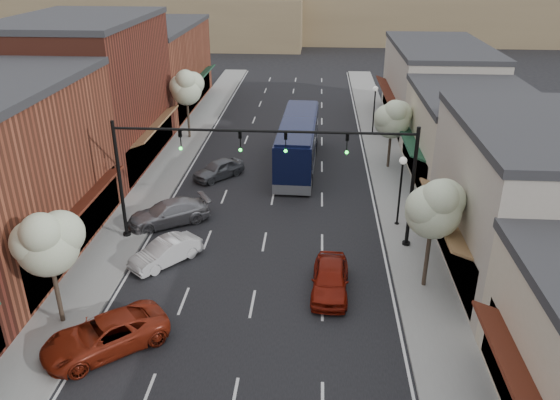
% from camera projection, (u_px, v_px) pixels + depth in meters
% --- Properties ---
extents(ground, '(160.00, 160.00, 0.00)m').
position_uv_depth(ground, '(247.00, 331.00, 23.96)').
color(ground, black).
rests_on(ground, ground).
extents(sidewalk_left, '(2.80, 73.00, 0.15)m').
position_uv_depth(sidewalk_left, '(167.00, 169.00, 41.18)').
color(sidewalk_left, gray).
rests_on(sidewalk_left, ground).
extents(sidewalk_right, '(2.80, 73.00, 0.15)m').
position_uv_depth(sidewalk_right, '(391.00, 175.00, 40.14)').
color(sidewalk_right, gray).
rests_on(sidewalk_right, ground).
extents(curb_left, '(0.25, 73.00, 0.17)m').
position_uv_depth(curb_left, '(185.00, 170.00, 41.10)').
color(curb_left, gray).
rests_on(curb_left, ground).
extents(curb_right, '(0.25, 73.00, 0.17)m').
position_uv_depth(curb_right, '(372.00, 174.00, 40.23)').
color(curb_right, gray).
rests_on(curb_right, ground).
extents(bldg_left_midfar, '(10.14, 14.10, 10.90)m').
position_uv_depth(bldg_left_midfar, '(89.00, 93.00, 40.66)').
color(bldg_left_midfar, maroon).
rests_on(bldg_left_midfar, ground).
extents(bldg_left_far, '(10.14, 18.10, 8.40)m').
position_uv_depth(bldg_left_far, '(151.00, 67.00, 55.65)').
color(bldg_left_far, brown).
rests_on(bldg_left_far, ground).
extents(bldg_right_midnear, '(9.14, 12.10, 7.90)m').
position_uv_depth(bldg_right_midnear, '(536.00, 202.00, 26.88)').
color(bldg_right_midnear, '#A89E90').
rests_on(bldg_right_midnear, ground).
extents(bldg_right_midfar, '(9.14, 12.10, 6.40)m').
position_uv_depth(bldg_right_midfar, '(473.00, 139.00, 38.05)').
color(bldg_right_midfar, '#C3B39B').
rests_on(bldg_right_midfar, ground).
extents(bldg_right_far, '(9.14, 16.10, 7.40)m').
position_uv_depth(bldg_right_far, '(436.00, 85.00, 50.51)').
color(bldg_right_far, '#A89E90').
rests_on(bldg_right_far, ground).
extents(hill_far, '(120.00, 30.00, 12.00)m').
position_uv_depth(hill_far, '(305.00, 1.00, 102.84)').
color(hill_far, '#7A6647').
rests_on(hill_far, ground).
extents(hill_near, '(50.00, 20.00, 8.00)m').
position_uv_depth(hill_near, '(159.00, 19.00, 94.38)').
color(hill_near, '#7A6647').
rests_on(hill_near, ground).
extents(signal_mast_right, '(8.22, 0.46, 7.00)m').
position_uv_depth(signal_mast_right, '(369.00, 169.00, 28.89)').
color(signal_mast_right, black).
rests_on(signal_mast_right, ground).
extents(signal_mast_left, '(8.22, 0.46, 7.00)m').
position_uv_depth(signal_mast_left, '(160.00, 164.00, 29.59)').
color(signal_mast_left, black).
rests_on(signal_mast_left, ground).
extents(tree_right_near, '(2.85, 2.65, 5.95)m').
position_uv_depth(tree_right_near, '(435.00, 207.00, 25.13)').
color(tree_right_near, '#47382B').
rests_on(tree_right_near, ground).
extents(tree_right_far, '(2.85, 2.65, 5.43)m').
position_uv_depth(tree_right_far, '(393.00, 118.00, 39.80)').
color(tree_right_far, '#47382B').
rests_on(tree_right_far, ground).
extents(tree_left_near, '(2.85, 2.65, 5.69)m').
position_uv_depth(tree_left_near, '(47.00, 241.00, 22.64)').
color(tree_left_near, '#47382B').
rests_on(tree_left_near, ground).
extents(tree_left_far, '(2.85, 2.65, 6.13)m').
position_uv_depth(tree_left_far, '(186.00, 87.00, 46.00)').
color(tree_left_far, '#47382B').
rests_on(tree_left_far, ground).
extents(lamp_post_near, '(0.44, 0.44, 4.44)m').
position_uv_depth(lamp_post_near, '(401.00, 180.00, 31.70)').
color(lamp_post_near, black).
rests_on(lamp_post_near, ground).
extents(lamp_post_far, '(0.44, 0.44, 4.44)m').
position_uv_depth(lamp_post_far, '(375.00, 102.00, 47.53)').
color(lamp_post_far, black).
rests_on(lamp_post_far, ground).
extents(coach_bus, '(3.00, 12.01, 3.65)m').
position_uv_depth(coach_bus, '(298.00, 142.00, 41.23)').
color(coach_bus, black).
rests_on(coach_bus, ground).
extents(red_hatchback, '(1.97, 4.45, 1.49)m').
position_uv_depth(red_hatchback, '(330.00, 279.00, 26.36)').
color(red_hatchback, maroon).
rests_on(red_hatchback, ground).
extents(parked_car_a, '(5.49, 5.10, 1.43)m').
position_uv_depth(parked_car_a, '(105.00, 335.00, 22.59)').
color(parked_car_a, maroon).
rests_on(parked_car_a, ground).
extents(parked_car_b, '(3.63, 3.96, 1.32)m').
position_uv_depth(parked_car_b, '(166.00, 252.00, 28.86)').
color(parked_car_b, silver).
rests_on(parked_car_b, ground).
extents(parked_car_c, '(5.29, 4.25, 1.44)m').
position_uv_depth(parked_car_c, '(169.00, 213.00, 32.96)').
color(parked_car_c, '#949398').
rests_on(parked_car_c, ground).
extents(parked_car_d, '(3.81, 4.06, 1.36)m').
position_uv_depth(parked_car_d, '(218.00, 169.00, 39.56)').
color(parked_car_d, '#5C5F64').
rests_on(parked_car_d, ground).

